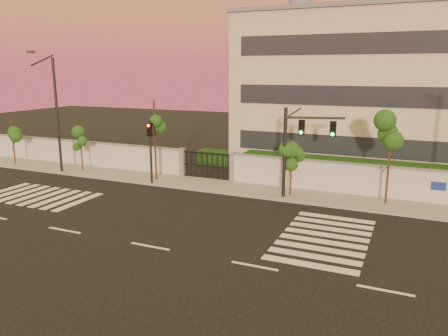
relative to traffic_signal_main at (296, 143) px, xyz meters
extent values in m
plane|color=black|center=(-4.09, -9.65, -3.55)|extent=(120.00, 120.00, 0.00)
cube|color=gray|center=(-4.09, 0.85, -3.47)|extent=(60.00, 3.00, 0.15)
cube|color=#B7B9BF|center=(-21.59, 2.35, -2.55)|extent=(25.00, 0.30, 2.00)
cube|color=slate|center=(-21.59, 2.35, -1.49)|extent=(25.00, 0.36, 0.12)
cube|color=slate|center=(-9.09, 2.35, -2.45)|extent=(0.35, 0.35, 2.20)
cube|color=slate|center=(-5.09, 2.35, -2.45)|extent=(0.35, 0.35, 2.20)
cube|color=#103610|center=(4.91, 4.85, -2.65)|extent=(20.00, 2.00, 1.80)
cube|color=#103610|center=(-20.09, 4.85, -2.85)|extent=(12.00, 1.80, 1.40)
cube|color=#103610|center=(-7.09, 7.35, -2.95)|extent=(6.00, 1.50, 1.20)
cube|color=beige|center=(4.91, 12.35, 2.45)|extent=(24.00, 12.00, 12.00)
cube|color=#262D38|center=(4.91, 6.33, -1.05)|extent=(22.00, 0.08, 1.40)
cube|color=#262D38|center=(4.91, 6.33, 2.45)|extent=(22.00, 0.08, 1.40)
cube|color=#262D38|center=(4.91, 6.33, 5.95)|extent=(22.00, 0.08, 1.40)
cube|color=slate|center=(4.91, 12.35, 8.55)|extent=(24.40, 12.40, 0.30)
cube|color=silver|center=(-18.09, -5.65, -3.54)|extent=(0.50, 4.00, 0.02)
cube|color=silver|center=(-17.19, -5.65, -3.54)|extent=(0.50, 4.00, 0.02)
cube|color=silver|center=(-16.29, -5.65, -3.54)|extent=(0.50, 4.00, 0.02)
cube|color=silver|center=(-15.39, -5.65, -3.54)|extent=(0.50, 4.00, 0.02)
cube|color=silver|center=(-14.49, -5.65, -3.54)|extent=(0.50, 4.00, 0.02)
cube|color=silver|center=(-13.59, -5.65, -3.54)|extent=(0.50, 4.00, 0.02)
cube|color=silver|center=(-12.69, -5.65, -3.54)|extent=(0.50, 4.00, 0.02)
cube|color=silver|center=(-11.79, -5.65, -3.54)|extent=(0.50, 4.00, 0.02)
cube|color=silver|center=(2.91, -8.65, -3.54)|extent=(4.00, 0.50, 0.02)
cube|color=silver|center=(2.91, -7.75, -3.54)|extent=(4.00, 0.50, 0.02)
cube|color=silver|center=(2.91, -6.85, -3.54)|extent=(4.00, 0.50, 0.02)
cube|color=silver|center=(2.91, -5.95, -3.54)|extent=(4.00, 0.50, 0.02)
cube|color=silver|center=(2.91, -5.05, -3.54)|extent=(4.00, 0.50, 0.02)
cube|color=silver|center=(2.91, -4.15, -3.54)|extent=(4.00, 0.50, 0.02)
cube|color=silver|center=(2.91, -3.25, -3.54)|extent=(4.00, 0.50, 0.02)
cube|color=silver|center=(2.91, -2.35, -3.54)|extent=(4.00, 0.50, 0.02)
cube|color=silver|center=(-9.09, -9.65, -3.54)|extent=(2.00, 0.15, 0.01)
cube|color=silver|center=(-4.09, -9.65, -3.54)|extent=(2.00, 0.15, 0.01)
cube|color=silver|center=(0.91, -9.65, -3.54)|extent=(2.00, 0.15, 0.01)
cube|color=silver|center=(5.91, -9.65, -3.54)|extent=(2.00, 0.15, 0.01)
cylinder|color=#382314|center=(-23.85, 0.33, -1.62)|extent=(0.11, 0.11, 3.86)
sphere|color=#174D16|center=(-23.85, 0.33, -0.46)|extent=(1.02, 1.02, 1.02)
sphere|color=#174D16|center=(-23.52, 0.52, -1.04)|extent=(0.78, 0.78, 0.78)
sphere|color=#174D16|center=(-24.13, 0.19, -0.84)|extent=(0.75, 0.75, 0.75)
cylinder|color=#382314|center=(-17.00, 0.65, -1.74)|extent=(0.11, 0.11, 3.61)
sphere|color=#174D16|center=(-17.00, 0.65, -0.66)|extent=(0.97, 0.97, 0.97)
sphere|color=#174D16|center=(-16.69, 0.83, -1.20)|extent=(0.74, 0.74, 0.74)
sphere|color=#174D16|center=(-17.27, 0.52, -1.02)|extent=(0.70, 0.70, 0.70)
cylinder|color=#382314|center=(-10.23, 0.56, -0.68)|extent=(0.13, 0.13, 5.73)
sphere|color=#174D16|center=(-10.23, 0.56, 1.04)|extent=(1.17, 1.17, 1.17)
sphere|color=#174D16|center=(-9.86, 0.78, 0.18)|extent=(0.90, 0.90, 0.90)
sphere|color=#174D16|center=(-10.55, 0.40, 0.46)|extent=(0.85, 0.85, 0.85)
cylinder|color=#382314|center=(-0.42, 0.54, -1.76)|extent=(0.11, 0.11, 3.58)
sphere|color=#174D16|center=(-0.42, 0.54, -0.69)|extent=(0.97, 0.97, 0.97)
sphere|color=#174D16|center=(-0.11, 0.72, -1.22)|extent=(0.74, 0.74, 0.74)
sphere|color=#174D16|center=(-0.68, 0.41, -1.05)|extent=(0.71, 0.71, 0.71)
cylinder|color=#382314|center=(5.16, 1.04, -0.82)|extent=(0.13, 0.13, 5.45)
sphere|color=#174D16|center=(5.16, 1.04, 0.81)|extent=(1.23, 1.23, 1.23)
sphere|color=#174D16|center=(5.55, 1.27, 0.00)|extent=(0.94, 0.94, 0.94)
sphere|color=#174D16|center=(4.83, 0.88, 0.27)|extent=(0.89, 0.89, 0.89)
cylinder|color=black|center=(-0.71, 0.01, -0.74)|extent=(0.22, 0.22, 5.61)
cylinder|color=black|center=(1.01, 0.01, 1.52)|extent=(3.36, 1.02, 0.14)
cube|color=black|center=(0.29, -0.04, 0.93)|extent=(0.32, 0.16, 0.81)
sphere|color=#0CF259|center=(0.29, -0.15, 0.68)|extent=(0.18, 0.18, 0.18)
cube|color=black|center=(2.10, -0.04, 0.93)|extent=(0.32, 0.16, 0.81)
sphere|color=#0CF259|center=(2.10, -0.15, 0.68)|extent=(0.18, 0.18, 0.18)
cylinder|color=black|center=(-9.99, -0.40, -1.33)|extent=(0.16, 0.16, 4.44)
cube|color=black|center=(-9.99, -0.45, 0.30)|extent=(0.35, 0.18, 0.89)
sphere|color=red|center=(-9.99, -0.56, 0.58)|extent=(0.20, 0.20, 0.20)
cylinder|color=black|center=(-18.26, -0.23, 0.78)|extent=(0.19, 0.19, 8.66)
cylinder|color=black|center=(-18.26, -1.21, 4.89)|extent=(0.11, 2.07, 0.84)
cube|color=#3F3F44|center=(-18.26, -2.18, 5.43)|extent=(0.54, 0.27, 0.16)
camera|label=1|loc=(6.38, -25.13, 4.23)|focal=35.00mm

